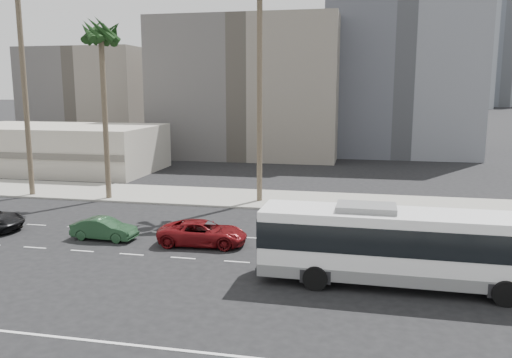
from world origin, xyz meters
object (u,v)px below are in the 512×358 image
(car_b, at_px, (104,229))
(car_a, at_px, (203,233))
(palm_mid, at_px, (101,38))
(city_bus, at_px, (403,244))

(car_b, bearing_deg, car_a, -86.01)
(car_a, relative_size, palm_mid, 0.36)
(city_bus, relative_size, car_b, 3.31)
(car_a, xyz_separation_m, car_b, (-6.22, -0.15, -0.06))
(car_b, relative_size, palm_mid, 0.28)
(car_b, distance_m, palm_mid, 17.03)
(city_bus, relative_size, car_a, 2.54)
(city_bus, xyz_separation_m, palm_mid, (-22.39, 14.61, 10.96))
(car_a, bearing_deg, palm_mid, 43.59)
(city_bus, distance_m, car_b, 17.68)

